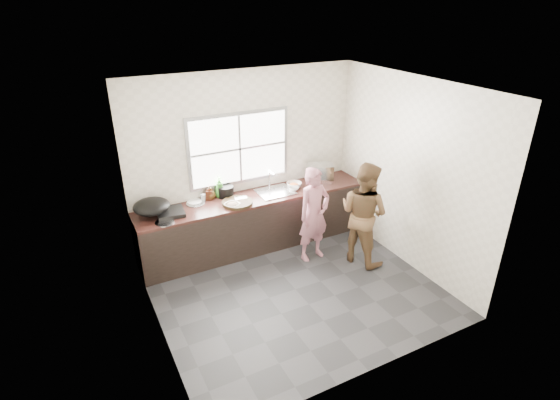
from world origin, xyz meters
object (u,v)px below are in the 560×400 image
black_pot (226,192)px  glass_jar (203,197)px  burner (171,212)px  dish_rack (320,173)px  bottle_brown_tall (209,193)px  bottle_brown_short (211,194)px  person_side (363,213)px  pot_lid_right (196,203)px  woman (314,217)px  cutting_board (237,203)px  plate_food (194,202)px  pot_lid_left (165,222)px  bowl_crabs (294,185)px  bottle_green (219,187)px  wok (152,206)px  bowl_mince (232,205)px  bowl_held (294,188)px

black_pot → glass_jar: (-0.35, 0.04, -0.03)m
burner → dish_rack: (2.45, 0.03, 0.13)m
bottle_brown_tall → bottle_brown_short: size_ratio=1.22×
person_side → pot_lid_right: size_ratio=5.72×
woman → bottle_brown_short: woman is taller
cutting_board → plate_food: cutting_board is taller
pot_lid_left → bowl_crabs: bearing=6.9°
black_pot → burner: (-0.89, -0.19, -0.06)m
cutting_board → pot_lid_left: bearing=-175.2°
person_side → bottle_brown_tall: person_side is taller
pot_lid_left → bottle_brown_tall: bearing=29.3°
plate_food → bottle_brown_short: bearing=0.0°
black_pot → bottle_brown_tall: (-0.25, 0.04, 0.01)m
bottle_green → bottle_brown_tall: (-0.16, 0.00, -0.06)m
bottle_green → wok: 1.06m
bowl_mince → bottle_green: 0.42m
bottle_brown_short → glass_jar: 0.13m
person_side → bottle_green: bearing=33.5°
bottle_brown_short → bowl_crabs: bearing=-7.8°
woman → pot_lid_right: (-1.51, 0.85, 0.20)m
black_pot → pot_lid_right: black_pot is taller
pot_lid_right → bowl_mince: bearing=-37.1°
cutting_board → bowl_held: bearing=3.7°
woman → pot_lid_left: size_ratio=5.25×
bottle_brown_tall → bowl_held: bearing=-12.6°
bowl_held → pot_lid_right: 1.53m
cutting_board → black_pot: 0.33m
bowl_mince → pot_lid_right: bowl_mince is taller
black_pot → bowl_held: bearing=-13.7°
woman → wok: bearing=154.6°
bottle_green → wok: size_ratio=0.65×
black_pot → bottle_brown_short: size_ratio=1.44×
glass_jar → wok: bearing=-167.1°
bowl_held → dish_rack: bearing=9.8°
cutting_board → person_side: bearing=-31.4°
bowl_crabs → pot_lid_left: bowl_crabs is taller
person_side → plate_food: (-2.10, 1.30, 0.09)m
bowl_mince → burner: size_ratio=0.57×
woman → bowl_held: bearing=82.6°
bowl_held → bottle_brown_short: bearing=167.1°
bottle_brown_short → wok: 0.93m
bottle_brown_short → wok: size_ratio=0.33×
bottle_green → glass_jar: bearing=180.0°
glass_jar → wok: wok is taller
dish_rack → bowl_mince: bearing=-149.7°
woman → bottle_brown_tall: 1.59m
bowl_held → black_pot: bearing=166.3°
woman → bottle_green: 1.48m
cutting_board → bowl_crabs: (1.04, 0.17, 0.01)m
bottle_brown_short → glass_jar: size_ratio=1.64×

